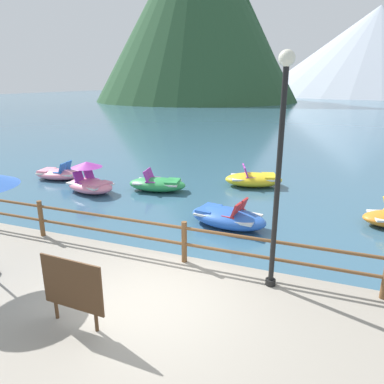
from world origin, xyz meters
name	(u,v)px	position (x,y,z in m)	size (l,w,h in m)	color
ground_plane	(306,118)	(0.00, 40.00, 0.00)	(200.00, 200.00, 0.00)	#38607A
dock_railing	(184,238)	(0.00, 1.55, 0.98)	(23.92, 0.12, 0.95)	brown
lamp_post	(280,155)	(1.95, 1.27, 3.01)	(0.28, 0.28, 4.35)	black
sign_board	(72,286)	(-0.86, -1.09, 1.13)	(1.18, 0.10, 1.19)	silver
pedal_boat_0	(90,182)	(-5.96, 6.28, 0.41)	(2.41, 1.76, 1.23)	pink
pedal_boat_1	(254,179)	(-0.04, 9.45, 0.29)	(2.66, 1.98, 0.88)	yellow
pedal_boat_2	(228,217)	(0.11, 4.78, 0.30)	(2.57, 1.63, 0.89)	blue
pedal_boat_4	(158,184)	(-3.52, 7.38, 0.28)	(2.48, 1.51, 0.87)	green
pedal_boat_6	(59,174)	(-8.49, 7.44, 0.24)	(2.37, 1.49, 0.81)	pink
cliff_headland	(204,15)	(-24.26, 73.10, 17.34)	(43.26, 43.26, 36.96)	#284C2D
distant_peak	(375,51)	(12.87, 120.96, 12.54)	(68.28, 68.28, 25.08)	#A8B2C1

